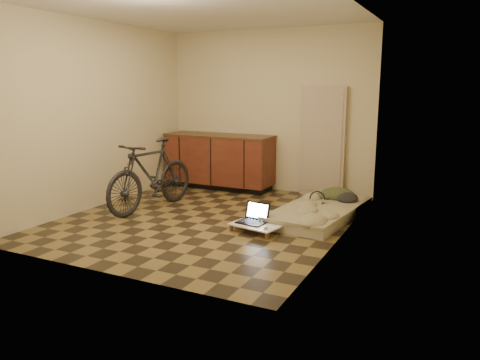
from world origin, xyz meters
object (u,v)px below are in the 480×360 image
at_px(bicycle, 151,171).
at_px(lap_desk, 256,225).
at_px(laptop, 254,218).
at_px(futon, 320,212).

xyz_separation_m(bicycle, lap_desk, (1.74, -0.31, -0.46)).
relative_size(bicycle, laptop, 4.62).
bearing_deg(lap_desk, laptop, 144.05).
distance_m(lap_desk, laptop, 0.12).
distance_m(futon, laptop, 1.04).
distance_m(futon, lap_desk, 1.07).
relative_size(futon, lap_desk, 2.94).
bearing_deg(futon, lap_desk, -111.31).
bearing_deg(lap_desk, bicycle, -179.10).
distance_m(bicycle, laptop, 1.74).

